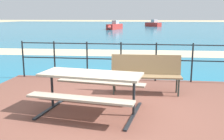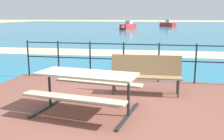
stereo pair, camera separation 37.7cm
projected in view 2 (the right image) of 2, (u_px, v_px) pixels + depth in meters
The scene contains 9 objects.
ground_plane at pixel (104, 112), 5.14m from camera, with size 240.00×240.00×0.00m, color tan.
patio_paving at pixel (104, 110), 5.13m from camera, with size 6.40×5.20×0.06m, color brown.
sea_water at pixel (158, 27), 43.53m from camera, with size 90.00×90.00×0.01m, color teal.
beach_strip at pixel (141, 53), 13.18m from camera, with size 54.00×2.44×0.01m, color beige.
picnic_table at pixel (87, 82), 4.91m from camera, with size 2.07×1.65×0.75m.
park_bench at pixel (146, 71), 6.07m from camera, with size 1.66×0.49×0.90m.
railing_fence at pixel (124, 57), 7.34m from camera, with size 5.94×0.04×1.08m.
boat_near at pixel (168, 24), 46.51m from camera, with size 3.17×2.92×1.26m.
boat_mid at pixel (128, 26), 36.64m from camera, with size 1.94×4.52×1.26m.
Camera 2 is at (1.11, -4.73, 1.86)m, focal length 41.64 mm.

